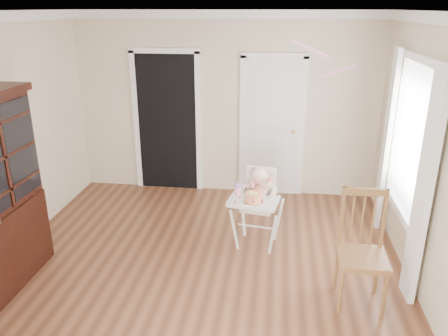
# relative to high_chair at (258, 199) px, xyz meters

# --- Properties ---
(floor) EXTENTS (5.00, 5.00, 0.00)m
(floor) POSITION_rel_high_chair_xyz_m (-0.59, -0.84, -0.60)
(floor) COLOR #512D1B
(floor) RESTS_ON ground
(ceiling) EXTENTS (5.00, 5.00, 0.00)m
(ceiling) POSITION_rel_high_chair_xyz_m (-0.59, -0.84, 2.10)
(ceiling) COLOR white
(ceiling) RESTS_ON wall_back
(wall_back) EXTENTS (4.50, 0.00, 4.50)m
(wall_back) POSITION_rel_high_chair_xyz_m (-0.59, 1.66, 0.75)
(wall_back) COLOR beige
(wall_back) RESTS_ON floor
(wall_right) EXTENTS (0.00, 5.00, 5.00)m
(wall_right) POSITION_rel_high_chair_xyz_m (1.66, -0.84, 0.75)
(wall_right) COLOR beige
(wall_right) RESTS_ON floor
(crown_molding) EXTENTS (4.50, 5.00, 0.12)m
(crown_molding) POSITION_rel_high_chair_xyz_m (-0.59, -0.84, 2.04)
(crown_molding) COLOR white
(crown_molding) RESTS_ON ceiling
(doorway) EXTENTS (1.06, 0.05, 2.22)m
(doorway) POSITION_rel_high_chair_xyz_m (-1.49, 1.65, 0.51)
(doorway) COLOR black
(doorway) RESTS_ON wall_back
(closet_door) EXTENTS (0.96, 0.09, 2.13)m
(closet_door) POSITION_rel_high_chair_xyz_m (0.11, 1.64, 0.42)
(closet_door) COLOR white
(closet_door) RESTS_ON wall_back
(window_right) EXTENTS (0.13, 1.84, 2.30)m
(window_right) POSITION_rel_high_chair_xyz_m (1.59, -0.04, 0.68)
(window_right) COLOR white
(window_right) RESTS_ON wall_right
(high_chair) EXTENTS (0.65, 0.77, 0.98)m
(high_chair) POSITION_rel_high_chair_xyz_m (0.00, 0.00, 0.00)
(high_chair) COLOR white
(high_chair) RESTS_ON floor
(baby) EXTENTS (0.29, 0.24, 0.46)m
(baby) POSITION_rel_high_chair_xyz_m (0.01, 0.02, 0.15)
(baby) COLOR beige
(baby) RESTS_ON high_chair
(cake) EXTENTS (0.24, 0.24, 0.11)m
(cake) POSITION_rel_high_chair_xyz_m (-0.04, -0.24, 0.13)
(cake) COLOR silver
(cake) RESTS_ON high_chair
(sippy_cup) EXTENTS (0.08, 0.08, 0.18)m
(sippy_cup) POSITION_rel_high_chair_xyz_m (-0.23, -0.09, 0.15)
(sippy_cup) COLOR #FB99CD
(sippy_cup) RESTS_ON high_chair
(dining_chair) EXTENTS (0.47, 0.47, 1.13)m
(dining_chair) POSITION_rel_high_chair_xyz_m (1.05, -0.95, -0.08)
(dining_chair) COLOR brown
(dining_chair) RESTS_ON floor
(streamer) EXTENTS (0.37, 0.36, 0.15)m
(streamer) POSITION_rel_high_chair_xyz_m (0.48, -0.06, 1.73)
(streamer) COLOR #FF93D0
(streamer) RESTS_ON ceiling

